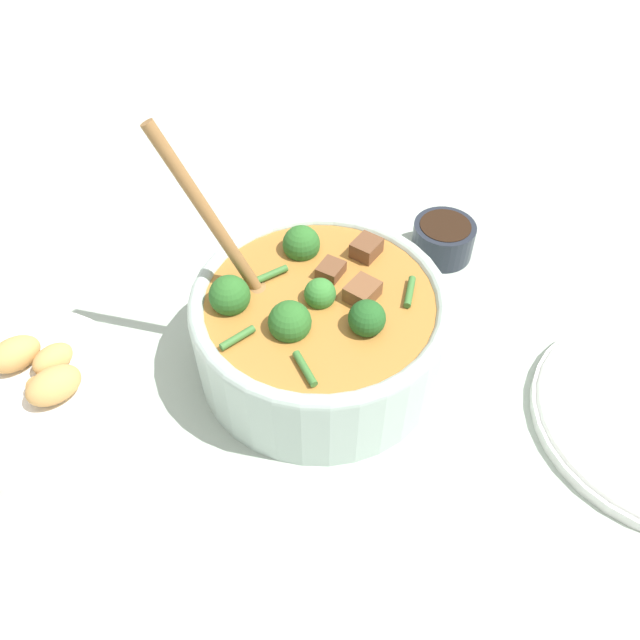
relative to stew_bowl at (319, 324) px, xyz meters
The scene contains 4 objects.
ground_plane 0.06m from the stew_bowl, 70.97° to the left, with size 4.00×4.00×0.00m, color #ADBCAD.
stew_bowl is the anchor object (origin of this frame).
condiment_bowl 0.23m from the stew_bowl, 134.53° to the left, with size 0.08×0.08×0.05m.
food_plate 0.31m from the stew_bowl, 85.32° to the right, with size 0.22×0.22×0.05m.
Camera 1 is at (0.41, -0.03, 0.52)m, focal length 35.00 mm.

